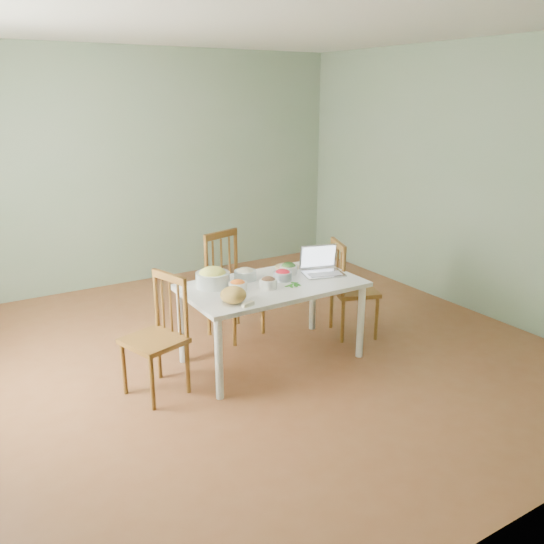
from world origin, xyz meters
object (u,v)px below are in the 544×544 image
dining_table (272,322)px  chair_far (235,286)px  bread_boule (233,295)px  bowl_squash (213,277)px  chair_left (154,338)px  laptop (324,262)px  chair_right (354,288)px

dining_table → chair_far: chair_far is taller
bread_boule → bowl_squash: (0.03, 0.42, 0.02)m
chair_far → bread_boule: (-0.47, -0.86, 0.27)m
chair_far → chair_left: 1.22m
chair_left → laptop: size_ratio=2.71×
dining_table → laptop: laptop is taller
chair_far → bread_boule: chair_far is taller
chair_left → chair_right: 1.99m
laptop → dining_table: bearing=-167.4°
chair_far → chair_left: bearing=-163.1°
chair_right → bread_boule: 1.48m
chair_right → bowl_squash: size_ratio=3.29×
chair_right → bread_boule: bearing=121.6°
chair_far → laptop: bearing=-67.0°
dining_table → bread_boule: size_ratio=7.44×
dining_table → bowl_squash: (-0.45, 0.19, 0.42)m
dining_table → chair_left: 1.06m
chair_far → bread_boule: bearing=-134.1°
bread_boule → chair_far: bearing=61.5°
dining_table → chair_right: chair_right is taller
chair_right → laptop: (-0.43, -0.09, 0.35)m
dining_table → bowl_squash: bowl_squash is taller
dining_table → laptop: bearing=-3.2°
chair_right → chair_far: bearing=79.3°
chair_far → chair_left: chair_far is taller
dining_table → chair_right: 0.95m
chair_far → chair_right: bearing=-46.2°
chair_left → chair_right: (1.99, 0.09, -0.00)m
chair_left → bread_boule: size_ratio=4.66×
bread_boule → laptop: laptop is taller
chair_far → chair_right: 1.11m
dining_table → laptop: 0.69m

